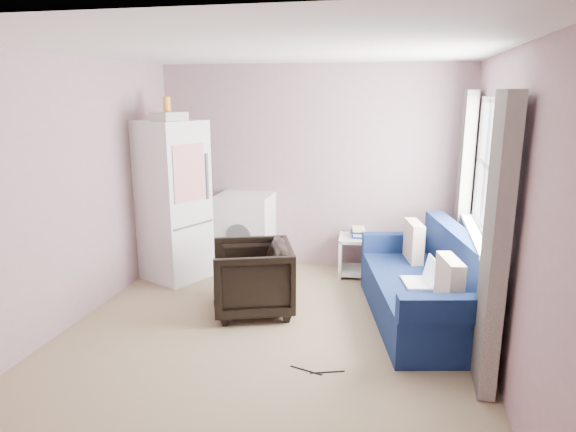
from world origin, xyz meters
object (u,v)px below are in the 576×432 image
object	(u,v)px
sofa	(428,289)
armchair	(252,275)
fridge	(173,200)
washing_machine	(247,228)
side_table	(357,253)

from	to	relation	value
sofa	armchair	bearing A→B (deg)	172.60
armchair	fridge	distance (m)	1.50
washing_machine	sofa	bearing A→B (deg)	-28.24
washing_machine	side_table	world-z (taller)	washing_machine
fridge	sofa	distance (m)	3.01
armchair	sofa	bearing A→B (deg)	75.92
armchair	side_table	xyz separation A→B (m)	(0.93, 1.30, -0.11)
side_table	washing_machine	bearing A→B (deg)	177.89
armchair	side_table	distance (m)	1.60
fridge	washing_machine	distance (m)	1.02
side_table	sofa	xyz separation A→B (m)	(0.78, -1.13, 0.04)
fridge	sofa	size ratio (longest dim) A/B	1.00
fridge	side_table	bearing A→B (deg)	38.73
washing_machine	sofa	xyz separation A→B (m)	(2.19, -1.18, -0.17)
side_table	sofa	size ratio (longest dim) A/B	0.28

